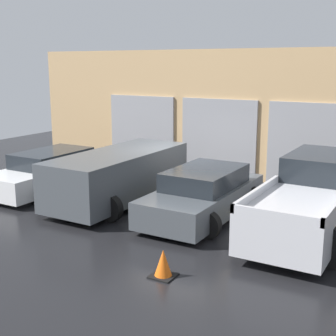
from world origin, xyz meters
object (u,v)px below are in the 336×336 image
object	(u,v)px
sedan_side	(119,175)
van_right	(204,194)
sedan_white	(51,172)
pickup_truck	(311,199)
traffic_cone	(163,264)

from	to	relation	value
sedan_side	van_right	distance (m)	2.77
sedan_white	pickup_truck	bearing A→B (deg)	1.78
sedan_side	sedan_white	bearing A→B (deg)	179.55
pickup_truck	sedan_white	world-z (taller)	pickup_truck
sedan_white	sedan_side	distance (m)	2.77
pickup_truck	sedan_side	world-z (taller)	pickup_truck
van_right	sedan_white	bearing A→B (deg)	180.00
pickup_truck	sedan_side	bearing A→B (deg)	-177.11
pickup_truck	van_right	size ratio (longest dim) A/B	1.18
sedan_white	sedan_side	world-z (taller)	sedan_side
pickup_truck	traffic_cone	xyz separation A→B (m)	(-1.83, -3.93, -0.59)
sedan_side	van_right	bearing A→B (deg)	0.44
van_right	traffic_cone	world-z (taller)	van_right
van_right	pickup_truck	bearing A→B (deg)	5.33
sedan_white	traffic_cone	xyz separation A→B (m)	(6.46, -3.67, -0.35)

